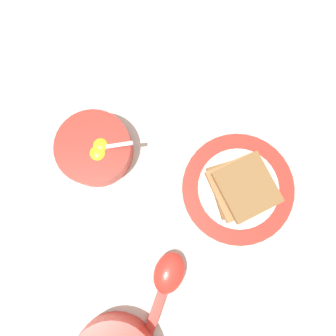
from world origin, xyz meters
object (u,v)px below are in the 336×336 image
(egg_bowl, at_px, (96,148))
(toast_sandwich, at_px, (243,186))
(soup_spoon, at_px, (169,277))
(toast_plate, at_px, (239,188))

(egg_bowl, bearing_deg, toast_sandwich, 130.57)
(egg_bowl, relative_size, soup_spoon, 1.00)
(egg_bowl, relative_size, toast_plate, 0.66)
(egg_bowl, xyz_separation_m, toast_sandwich, (-0.18, 0.21, 0.01))
(egg_bowl, height_order, toast_sandwich, egg_bowl)
(toast_plate, relative_size, soup_spoon, 1.53)
(toast_plate, bearing_deg, egg_bowl, -49.54)
(egg_bowl, distance_m, soup_spoon, 0.27)
(toast_sandwich, xyz_separation_m, soup_spoon, (0.20, 0.06, -0.02))
(toast_sandwich, height_order, soup_spoon, toast_sandwich)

